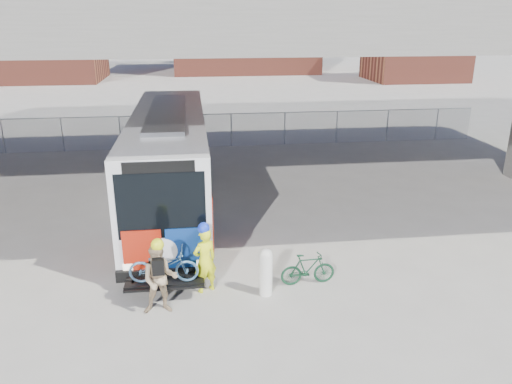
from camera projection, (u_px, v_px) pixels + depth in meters
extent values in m
plane|color=#9E9991|center=(231.00, 235.00, 16.52)|extent=(160.00, 160.00, 0.00)
cube|color=silver|center=(170.00, 158.00, 18.31)|extent=(2.55, 12.00, 3.20)
cube|color=black|center=(169.00, 137.00, 18.57)|extent=(2.61, 11.00, 1.28)
cube|color=black|center=(161.00, 205.00, 12.62)|extent=(2.24, 0.12, 1.76)
cube|color=black|center=(159.00, 167.00, 12.28)|extent=(1.78, 0.12, 0.30)
cube|color=black|center=(166.00, 273.00, 13.16)|extent=(2.55, 0.20, 0.30)
cube|color=#A41D0C|center=(143.00, 252.00, 12.90)|extent=(1.00, 0.08, 1.20)
cube|color=navy|center=(185.00, 249.00, 13.03)|extent=(1.00, 0.08, 1.20)
cylinder|color=silver|center=(164.00, 251.00, 12.95)|extent=(0.70, 0.06, 0.70)
cube|color=gray|center=(167.00, 112.00, 17.76)|extent=(1.28, 7.20, 0.14)
cube|color=black|center=(165.00, 283.00, 12.69)|extent=(2.00, 0.70, 0.06)
cylinder|color=black|center=(128.00, 247.00, 14.54)|extent=(0.30, 1.00, 1.00)
cylinder|color=black|center=(207.00, 243.00, 14.82)|extent=(0.30, 1.00, 1.00)
cylinder|color=black|center=(149.00, 165.00, 22.58)|extent=(0.30, 1.00, 1.00)
cylinder|color=black|center=(200.00, 163.00, 22.86)|extent=(0.30, 1.00, 1.00)
cube|color=#A41D0C|center=(122.00, 214.00, 14.82)|extent=(0.06, 2.60, 1.70)
cube|color=navy|center=(128.00, 196.00, 16.31)|extent=(0.06, 1.40, 1.70)
cube|color=#A41D0C|center=(210.00, 210.00, 15.13)|extent=(0.06, 2.60, 1.70)
cube|color=navy|center=(208.00, 193.00, 16.63)|extent=(0.06, 1.40, 1.70)
imported|color=#426B91|center=(164.00, 266.00, 12.52)|extent=(1.79, 0.73, 0.92)
cube|color=#605E59|center=(219.00, 19.00, 18.01)|extent=(40.00, 16.00, 1.50)
cylinder|color=gray|center=(63.00, 135.00, 26.48)|extent=(0.06, 0.06, 1.80)
cylinder|color=gray|center=(139.00, 133.00, 26.96)|extent=(0.06, 0.06, 1.80)
cylinder|color=gray|center=(213.00, 131.00, 27.44)|extent=(0.06, 0.06, 1.80)
cylinder|color=gray|center=(285.00, 129.00, 27.93)|extent=(0.06, 0.06, 1.80)
cylinder|color=gray|center=(354.00, 127.00, 28.41)|extent=(0.06, 0.06, 1.80)
cylinder|color=gray|center=(420.00, 125.00, 28.90)|extent=(0.06, 0.06, 1.80)
plane|color=gray|center=(213.00, 131.00, 27.44)|extent=(30.00, 0.00, 30.00)
cube|color=gray|center=(213.00, 114.00, 27.14)|extent=(30.00, 0.05, 0.04)
cube|color=brown|center=(34.00, 34.00, 54.76)|extent=(14.00, 10.00, 10.00)
cube|color=brown|center=(244.00, 23.00, 63.88)|extent=(18.00, 12.00, 12.00)
cube|color=brown|center=(416.00, 43.00, 55.50)|extent=(10.00, 8.00, 8.00)
cylinder|color=white|center=(266.00, 275.00, 12.85)|extent=(0.34, 0.34, 1.12)
sphere|color=white|center=(266.00, 255.00, 12.66)|extent=(0.34, 0.34, 0.34)
imported|color=#F4FF1A|center=(205.00, 260.00, 12.90)|extent=(0.77, 0.67, 1.77)
sphere|color=blue|center=(204.00, 228.00, 12.60)|extent=(0.31, 0.31, 0.31)
imported|color=tan|center=(160.00, 279.00, 11.96)|extent=(0.87, 0.68, 1.79)
sphere|color=#E9F119|center=(157.00, 245.00, 11.66)|extent=(0.31, 0.31, 0.31)
cube|color=black|center=(158.00, 267.00, 11.63)|extent=(0.28, 0.16, 0.40)
imported|color=#143F26|center=(308.00, 269.00, 13.38)|extent=(1.50, 0.49, 0.89)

